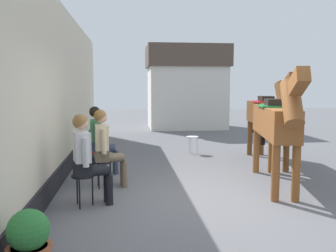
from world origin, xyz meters
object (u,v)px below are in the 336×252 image
(flower_planter_near, at_px, (29,241))
(spare_stool_white, at_px, (192,139))
(saddled_horse_near, at_px, (276,123))
(seated_visitor_far, at_px, (99,136))
(satchel_bag, at_px, (92,161))
(seated_visitor_middle, at_px, (106,144))
(seated_visitor_near, at_px, (87,155))
(saddled_horse_far, at_px, (268,114))

(flower_planter_near, height_order, spare_stool_white, flower_planter_near)
(saddled_horse_near, relative_size, spare_stool_white, 6.45)
(seated_visitor_far, relative_size, flower_planter_near, 2.17)
(saddled_horse_near, xyz_separation_m, satchel_bag, (-3.40, 2.13, -1.06))
(flower_planter_near, bearing_deg, seated_visitor_middle, 79.50)
(seated_visitor_near, height_order, seated_visitor_middle, same)
(saddled_horse_far, distance_m, satchel_bag, 4.17)
(saddled_horse_far, distance_m, spare_stool_white, 2.24)
(saddled_horse_far, xyz_separation_m, spare_stool_white, (-1.50, 1.47, -0.76))
(spare_stool_white, bearing_deg, flower_planter_near, -113.67)
(seated_visitor_near, height_order, spare_stool_white, seated_visitor_near)
(spare_stool_white, bearing_deg, seated_visitor_near, -119.72)
(seated_visitor_near, xyz_separation_m, seated_visitor_middle, (0.22, 1.01, 0.00))
(seated_visitor_middle, distance_m, satchel_bag, 1.99)
(seated_visitor_far, bearing_deg, flower_planter_near, -95.34)
(saddled_horse_near, xyz_separation_m, spare_stool_white, (-0.87, 3.40, -0.76))
(flower_planter_near, bearing_deg, spare_stool_white, 66.33)
(saddled_horse_near, bearing_deg, flower_planter_near, -142.72)
(seated_visitor_middle, xyz_separation_m, saddled_horse_far, (3.62, 1.61, 0.38))
(saddled_horse_near, distance_m, saddled_horse_far, 2.03)
(flower_planter_near, relative_size, spare_stool_white, 1.39)
(saddled_horse_near, bearing_deg, seated_visitor_far, 157.08)
(seated_visitor_middle, height_order, spare_stool_white, seated_visitor_middle)
(seated_visitor_near, relative_size, seated_visitor_middle, 1.00)
(flower_planter_near, xyz_separation_m, spare_stool_white, (2.67, 6.10, 0.07))
(seated_visitor_near, distance_m, seated_visitor_middle, 1.03)
(seated_visitor_middle, height_order, seated_visitor_far, same)
(seated_visitor_near, xyz_separation_m, seated_visitor_far, (0.04, 2.04, 0.00))
(flower_planter_near, relative_size, satchel_bag, 2.29)
(flower_planter_near, xyz_separation_m, satchel_bag, (0.14, 4.83, -0.23))
(saddled_horse_near, relative_size, saddled_horse_far, 0.99)
(seated_visitor_near, bearing_deg, seated_visitor_far, 88.84)
(saddled_horse_far, height_order, satchel_bag, saddled_horse_far)
(seated_visitor_far, bearing_deg, seated_visitor_near, -91.16)
(seated_visitor_middle, relative_size, flower_planter_near, 2.17)
(saddled_horse_far, bearing_deg, seated_visitor_far, -171.22)
(seated_visitor_middle, bearing_deg, spare_stool_white, 55.58)
(saddled_horse_near, distance_m, satchel_bag, 4.15)
(satchel_bag, bearing_deg, seated_visitor_near, -176.28)
(saddled_horse_far, xyz_separation_m, flower_planter_near, (-4.18, -4.63, -0.82))
(seated_visitor_near, height_order, satchel_bag, seated_visitor_near)
(saddled_horse_far, height_order, flower_planter_near, saddled_horse_far)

